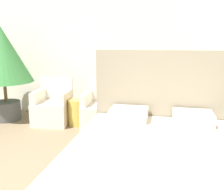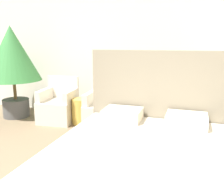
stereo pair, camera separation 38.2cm
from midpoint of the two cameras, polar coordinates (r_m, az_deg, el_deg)
name	(u,v)px [view 2 (the right image)]	position (r m, az deg, el deg)	size (l,w,h in m)	color
wall_back	(116,43)	(4.92, 3.18, 11.78)	(10.00, 0.06, 2.90)	silver
bed	(140,171)	(2.46, 10.98, -16.84)	(1.71, 2.20, 1.37)	#4C4238
armchair_near_window_left	(58,107)	(4.76, -9.94, -2.79)	(0.67, 0.68, 0.82)	beige
armchair_near_window_right	(105,111)	(4.41, 0.76, -3.79)	(0.65, 0.66, 0.82)	beige
potted_palm	(12,57)	(5.13, -19.92, 8.06)	(1.07, 1.07, 1.78)	#4C4C4C
side_table	(81,111)	(4.56, -4.83, -3.75)	(0.31, 0.31, 0.47)	gold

